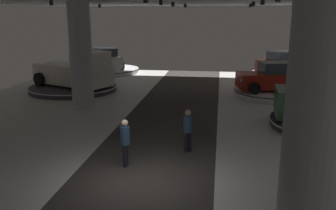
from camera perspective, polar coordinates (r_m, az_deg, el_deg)
The scene contains 13 objects.
ground at distance 11.25m, azimuth -4.36°, elevation -12.00°, with size 24.00×44.00×0.06m.
column_left at distance 19.56m, azimuth -13.27°, elevation 7.31°, with size 1.13×1.13×5.50m.
column_right at distance 7.63m, azimuth 22.25°, elevation -3.45°, with size 1.33×1.33×5.50m.
display_platform_far_left at distance 24.80m, azimuth -14.38°, elevation 2.57°, with size 5.68×5.68×0.32m.
pickup_truck_far_left at distance 24.38m, azimuth -14.03°, elevation 4.97°, with size 5.69×4.34×2.30m.
display_platform_far_right at distance 23.28m, azimuth 15.79°, elevation 1.82°, with size 4.63×4.63×0.37m.
display_car_far_right at distance 23.12m, azimuth 16.02°, elevation 4.07°, with size 4.48×2.91×1.71m.
display_platform_deep_left at distance 31.93m, azimuth -9.58°, elevation 5.32°, with size 5.72×5.72×0.35m.
display_car_deep_left at distance 31.77m, azimuth -9.64°, elevation 6.95°, with size 3.81×4.50×1.71m.
display_platform_deep_right at distance 30.66m, azimuth 17.21°, elevation 4.47°, with size 5.19×5.19×0.28m.
display_car_deep_right at distance 30.51m, azimuth 17.28°, elevation 6.11°, with size 4.44×3.95×1.71m.
visitor_walking_near at distance 13.27m, azimuth 3.06°, elevation -3.55°, with size 0.32×0.32×1.59m.
visitor_walking_far at distance 12.12m, azimuth -6.64°, elevation -5.34°, with size 0.32×0.32×1.59m.
Camera 1 is at (2.25, -9.87, 4.90)m, focal length 39.53 mm.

